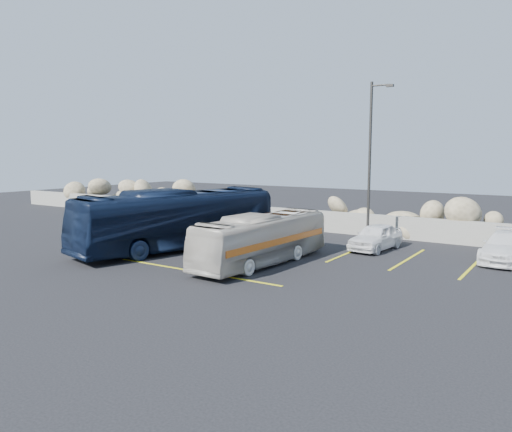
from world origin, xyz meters
The scene contains 9 objects.
ground centered at (0.00, 0.00, 0.00)m, with size 90.00×90.00×0.00m, color black.
seawall centered at (0.00, 12.00, 0.60)m, with size 60.00×0.40×1.20m, color gray.
riprap_pile centered at (0.00, 13.20, 1.30)m, with size 54.00×2.80×2.60m, color #877958, non-canonical shape.
parking_lines centered at (4.64, 5.57, 0.01)m, with size 18.16×9.36×0.01m.
lamppost centered at (2.56, 9.50, 4.30)m, with size 1.14×0.18×8.00m.
vintage_bus centered at (0.49, 2.80, 1.04)m, with size 1.75×7.49×2.09m, color beige.
tour_coach centered at (-4.61, 3.28, 1.43)m, with size 2.41×10.30×2.87m, color black.
car_a centered at (3.35, 8.33, 0.62)m, with size 1.46×3.62×1.23m, color white.
car_c centered at (8.89, 8.88, 0.62)m, with size 1.75×4.30×1.25m, color white.
Camera 1 is at (11.45, -14.29, 4.58)m, focal length 35.00 mm.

